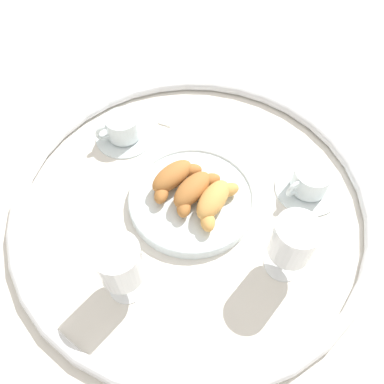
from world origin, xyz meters
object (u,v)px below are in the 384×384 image
(coffee_cup_near, at_px, (123,130))
(juice_glass_left, at_px, (120,264))
(croissant_small, at_px, (193,189))
(sugar_packet, at_px, (169,118))
(croissant_large, at_px, (173,177))
(coffee_cup_far, at_px, (309,183))
(juice_glass_right, at_px, (293,242))
(pastry_plate, at_px, (192,197))
(croissant_extra, at_px, (214,201))

(coffee_cup_near, distance_m, juice_glass_left, 0.37)
(croissant_small, bearing_deg, sugar_packet, -135.24)
(croissant_large, distance_m, coffee_cup_far, 0.28)
(juice_glass_left, relative_size, juice_glass_right, 1.00)
(pastry_plate, height_order, croissant_small, croissant_small)
(coffee_cup_far, distance_m, sugar_packet, 0.37)
(croissant_extra, distance_m, juice_glass_right, 0.18)
(pastry_plate, xyz_separation_m, coffee_cup_far, (-0.15, 0.20, 0.01))
(croissant_large, xyz_separation_m, croissant_extra, (0.01, 0.10, 0.00))
(croissant_small, bearing_deg, coffee_cup_near, -107.23)
(pastry_plate, xyz_separation_m, coffee_cup_near, (-0.07, -0.23, 0.01))
(pastry_plate, relative_size, croissant_large, 1.97)
(juice_glass_left, bearing_deg, croissant_extra, 165.10)
(coffee_cup_far, bearing_deg, juice_glass_right, 7.13)
(croissant_small, bearing_deg, croissant_large, -94.73)
(juice_glass_right, relative_size, sugar_packet, 2.80)
(coffee_cup_far, xyz_separation_m, juice_glass_left, (0.37, -0.20, 0.07))
(croissant_small, distance_m, croissant_extra, 0.05)
(coffee_cup_far, height_order, juice_glass_left, juice_glass_left)
(croissant_small, bearing_deg, juice_glass_left, -1.87)
(croissant_small, bearing_deg, pastry_plate, -97.46)
(juice_glass_left, xyz_separation_m, sugar_packet, (-0.40, -0.17, -0.09))
(croissant_extra, relative_size, juice_glass_left, 0.98)
(coffee_cup_far, height_order, sugar_packet, coffee_cup_far)
(croissant_small, bearing_deg, coffee_cup_far, 127.51)
(sugar_packet, bearing_deg, coffee_cup_near, -36.02)
(croissant_small, height_order, juice_glass_left, juice_glass_left)
(coffee_cup_far, xyz_separation_m, juice_glass_right, (0.19, 0.02, 0.07))
(juice_glass_right, bearing_deg, juice_glass_left, -50.99)
(coffee_cup_near, height_order, juice_glass_right, juice_glass_right)
(pastry_plate, xyz_separation_m, juice_glass_right, (0.04, 0.22, 0.08))
(croissant_small, relative_size, juice_glass_left, 0.97)
(sugar_packet, bearing_deg, coffee_cup_far, 77.32)
(juice_glass_left, bearing_deg, juice_glass_right, 129.01)
(croissant_large, bearing_deg, croissant_small, 85.27)
(coffee_cup_near, xyz_separation_m, juice_glass_left, (0.29, 0.22, 0.07))
(croissant_small, height_order, juice_glass_right, juice_glass_right)
(croissant_large, relative_size, croissant_small, 0.98)
(croissant_extra, distance_m, coffee_cup_near, 0.29)
(croissant_extra, height_order, coffee_cup_far, croissant_extra)
(croissant_large, distance_m, croissant_extra, 0.10)
(croissant_extra, height_order, coffee_cup_near, croissant_extra)
(pastry_plate, height_order, croissant_extra, croissant_extra)
(croissant_extra, bearing_deg, coffee_cup_far, 136.79)
(croissant_extra, xyz_separation_m, sugar_packet, (-0.18, -0.23, -0.04))
(pastry_plate, distance_m, croissant_small, 0.03)
(sugar_packet, bearing_deg, juice_glass_left, 14.97)
(juice_glass_right, bearing_deg, coffee_cup_near, -103.76)
(croissant_small, xyz_separation_m, coffee_cup_far, (-0.15, 0.19, -0.02))
(croissant_extra, bearing_deg, croissant_large, -94.70)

